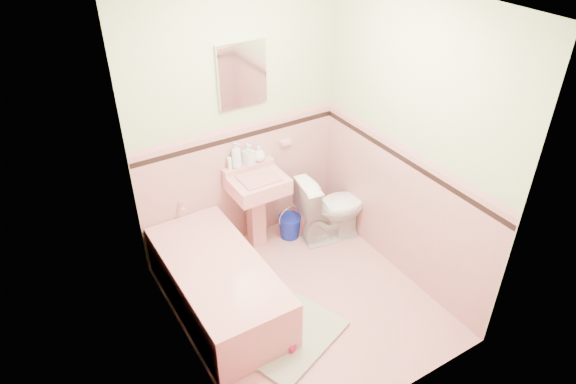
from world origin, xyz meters
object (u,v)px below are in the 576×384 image
sink (259,213)px  medicine_cabinet (242,74)px  soap_bottle_right (259,153)px  shoe (293,344)px  soap_bottle_mid (248,154)px  toilet (332,208)px  bucket (290,227)px  bathtub (219,287)px  soap_bottle_left (236,155)px

sink → medicine_cabinet: bearing=90.0°
sink → soap_bottle_right: soap_bottle_right is taller
medicine_cabinet → shoe: bearing=-105.0°
soap_bottle_mid → shoe: 1.73m
soap_bottle_right → toilet: 0.90m
bucket → shoe: bearing=-120.4°
soap_bottle_mid → soap_bottle_right: bearing=0.0°
sink → soap_bottle_right: bearing=56.9°
bathtub → medicine_cabinet: (0.68, 0.74, 1.47)m
sink → soap_bottle_left: soap_bottle_left is taller
toilet → bathtub: bearing=111.3°
medicine_cabinet → toilet: bearing=-32.7°
sink → medicine_cabinet: medicine_cabinet is taller
bathtub → shoe: bathtub is taller
bucket → sink: bearing=178.2°
soap_bottle_left → shoe: (-0.28, -1.43, -0.91)m
soap_bottle_left → bathtub: bearing=-128.6°
medicine_cabinet → bucket: bearing=-33.3°
toilet → shoe: size_ratio=5.00×
bathtub → soap_bottle_left: size_ratio=5.96×
bathtub → bucket: bathtub is taller
sink → medicine_cabinet: (0.00, 0.21, 1.30)m
soap_bottle_mid → sink: bearing=-92.3°
medicine_cabinet → bucket: medicine_cabinet is taller
bathtub → bucket: size_ratio=6.46×
soap_bottle_left → toilet: 1.09m
bathtub → sink: 0.88m
soap_bottle_mid → shoe: soap_bottle_mid is taller
soap_bottle_right → shoe: 1.75m
sink → toilet: bearing=-18.5°
medicine_cabinet → bathtub: bearing=-132.6°
soap_bottle_left → bucket: (0.45, -0.19, -0.86)m
medicine_cabinet → shoe: medicine_cabinet is taller
bucket → toilet: bearing=-32.0°
bathtub → medicine_cabinet: bearing=47.4°
bucket → soap_bottle_left: bearing=157.0°
sink → soap_bottle_left: 0.62m
bucket → bathtub: bearing=-152.9°
medicine_cabinet → soap_bottle_right: size_ratio=3.57×
sink → toilet: 0.72m
soap_bottle_right → bucket: bearing=-41.1°
sink → medicine_cabinet: size_ratio=1.44×
shoe → soap_bottle_mid: bearing=51.3°
medicine_cabinet → soap_bottle_left: size_ratio=2.20×
bathtub → soap_bottle_left: 1.18m
sink → soap_bottle_mid: size_ratio=3.90×
medicine_cabinet → soap_bottle_mid: size_ratio=2.72×
shoe → medicine_cabinet: bearing=51.9°
soap_bottle_right → shoe: bearing=-109.6°
bucket → soap_bottle_right: bearing=138.9°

